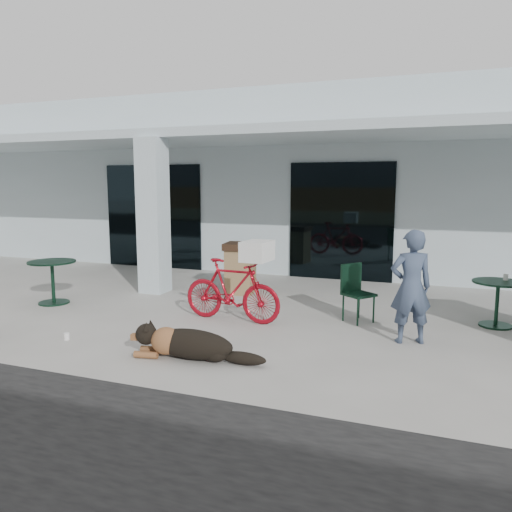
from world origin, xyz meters
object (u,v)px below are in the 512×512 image
at_px(bicycle, 232,290).
at_px(person, 411,287).
at_px(cafe_table_near, 53,282).
at_px(trash_receptacle, 240,268).
at_px(cafe_table_far, 497,304).
at_px(cafe_chair_far_a, 359,294).
at_px(dog, 191,342).

distance_m(bicycle, person, 2.80).
xyz_separation_m(bicycle, cafe_table_near, (-3.59, -0.08, -0.11)).
distance_m(person, trash_receptacle, 4.05).
xyz_separation_m(cafe_table_near, cafe_table_far, (7.59, 1.25, -0.04)).
xyz_separation_m(cafe_chair_far_a, person, (0.84, -0.82, 0.33)).
relative_size(dog, cafe_table_near, 1.56).
bearing_deg(cafe_chair_far_a, dog, -176.43).
bearing_deg(trash_receptacle, cafe_chair_far_a, -26.57).
bearing_deg(bicycle, cafe_table_far, -70.08).
height_order(dog, cafe_table_far, cafe_table_far).
distance_m(cafe_table_near, trash_receptacle, 3.58).
bearing_deg(cafe_chair_far_a, person, -96.24).
relative_size(bicycle, cafe_table_near, 1.98).
distance_m(dog, cafe_table_far, 4.82).
bearing_deg(cafe_table_far, dog, -141.52).
height_order(cafe_table_near, cafe_chair_far_a, cafe_chair_far_a).
distance_m(bicycle, dog, 1.87).
height_order(bicycle, cafe_table_near, bicycle).
relative_size(cafe_chair_far_a, person, 0.58).
bearing_deg(cafe_table_far, cafe_table_near, -170.64).
relative_size(cafe_table_far, cafe_chair_far_a, 0.82).
relative_size(cafe_table_near, cafe_table_far, 1.11).
bearing_deg(trash_receptacle, dog, -76.80).
relative_size(bicycle, trash_receptacle, 1.64).
bearing_deg(bicycle, cafe_chair_far_a, -67.29).
relative_size(cafe_table_near, cafe_chair_far_a, 0.91).
relative_size(cafe_table_near, trash_receptacle, 0.83).
distance_m(dog, cafe_chair_far_a, 3.04).
distance_m(cafe_chair_far_a, person, 1.22).
distance_m(dog, person, 3.11).
relative_size(cafe_chair_far_a, trash_receptacle, 0.90).
xyz_separation_m(dog, trash_receptacle, (-0.89, 3.80, 0.30)).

